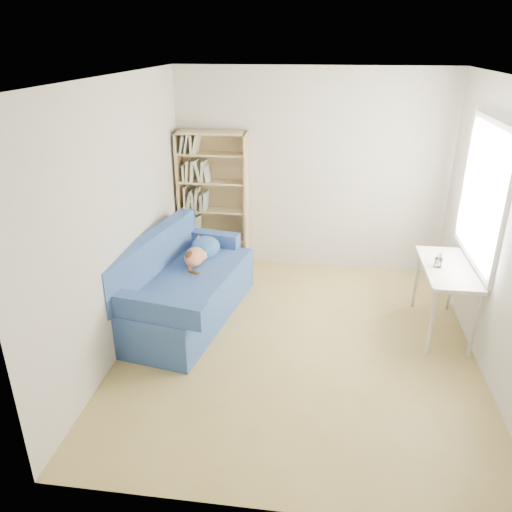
{
  "coord_description": "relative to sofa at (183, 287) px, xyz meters",
  "views": [
    {
      "loc": [
        0.16,
        -4.36,
        2.9
      ],
      "look_at": [
        -0.47,
        0.26,
        0.85
      ],
      "focal_mm": 35.0,
      "sensor_mm": 36.0,
      "label": 1
    }
  ],
  "objects": [
    {
      "name": "ground",
      "position": [
        1.31,
        -0.41,
        -0.36
      ],
      "size": [
        4.0,
        4.0,
        0.0
      ],
      "primitive_type": "plane",
      "color": "olive",
      "rests_on": "ground"
    },
    {
      "name": "pen_cup",
      "position": [
        2.69,
        0.06,
        0.45
      ],
      "size": [
        0.08,
        0.08,
        0.16
      ],
      "color": "white",
      "rests_on": "desk"
    },
    {
      "name": "room_shell",
      "position": [
        1.41,
        -0.38,
        1.27
      ],
      "size": [
        3.54,
        4.04,
        2.62
      ],
      "color": "silver",
      "rests_on": "ground"
    },
    {
      "name": "desk",
      "position": [
        2.8,
        0.08,
        0.3
      ],
      "size": [
        0.49,
        1.07,
        0.75
      ],
      "color": "silver",
      "rests_on": "ground"
    },
    {
      "name": "sofa",
      "position": [
        0.0,
        0.0,
        0.0
      ],
      "size": [
        1.26,
        2.11,
        0.96
      ],
      "rotation": [
        0.0,
        0.0,
        -0.18
      ],
      "color": "navy",
      "rests_on": "ground"
    },
    {
      "name": "bookshelf",
      "position": [
        0.06,
        1.43,
        0.48
      ],
      "size": [
        0.91,
        0.28,
        1.82
      ],
      "color": "tan",
      "rests_on": "ground"
    }
  ]
}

